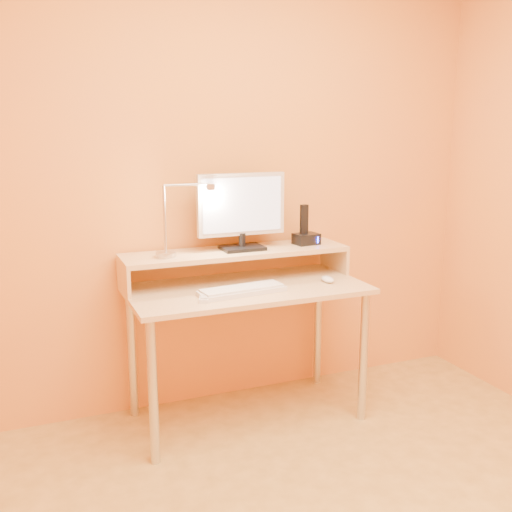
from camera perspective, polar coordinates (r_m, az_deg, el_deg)
name	(u,v)px	position (r m, az deg, el deg)	size (l,w,h in m)	color
wall_back	(225,177)	(3.22, -3.03, 7.62)	(3.00, 0.04, 2.50)	orange
desk_leg_fl	(153,393)	(2.77, -9.85, -12.79)	(0.04, 0.04, 0.69)	silver
desk_leg_fr	(363,357)	(3.16, 10.27, -9.53)	(0.04, 0.04, 0.69)	silver
desk_leg_bl	(132,354)	(3.22, -11.81, -9.17)	(0.04, 0.04, 0.69)	silver
desk_leg_br	(318,327)	(3.56, 5.95, -6.83)	(0.04, 0.04, 0.69)	silver
desk_lower	(247,289)	(3.02, -0.91, -3.17)	(1.20, 0.60, 0.03)	#E9BF8C
shelf_riser_left	(123,278)	(2.99, -12.60, -2.05)	(0.02, 0.30, 0.14)	#E9BF8C
shelf_riser_right	(334,258)	(3.38, 7.53, -0.18)	(0.02, 0.30, 0.14)	#E9BF8C
desk_shelf	(236,252)	(3.12, -1.92, 0.35)	(1.20, 0.30, 0.03)	#E9BF8C
monitor_foot	(242,248)	(3.12, -1.34, 0.79)	(0.22, 0.16, 0.02)	black
monitor_neck	(242,240)	(3.11, -1.34, 1.58)	(0.04, 0.04, 0.07)	black
monitor_panel	(241,204)	(3.09, -1.43, 4.98)	(0.47, 0.04, 0.32)	silver
monitor_back	(240,204)	(3.12, -1.58, 5.03)	(0.43, 0.01, 0.27)	black
monitor_screen	(243,205)	(3.08, -1.30, 4.94)	(0.43, 0.00, 0.28)	silver
lamp_base	(166,255)	(2.97, -8.66, 0.12)	(0.10, 0.10, 0.03)	silver
lamp_post	(165,219)	(2.94, -8.77, 3.50)	(0.01, 0.01, 0.33)	silver
lamp_arm	(187,185)	(2.95, -6.60, 6.82)	(0.01, 0.01, 0.24)	silver
lamp_head	(211,187)	(2.99, -4.36, 6.65)	(0.04, 0.04, 0.03)	silver
lamp_bulb	(211,190)	(2.99, -4.35, 6.34)	(0.03, 0.03, 0.00)	#FFEAC6
phone_dock	(306,239)	(3.27, 4.84, 1.65)	(0.13, 0.10, 0.06)	black
phone_handset	(304,219)	(3.24, 4.64, 3.54)	(0.04, 0.03, 0.16)	black
phone_led	(318,240)	(3.25, 5.96, 1.55)	(0.01, 0.00, 0.04)	#3237FF
keyboard	(242,291)	(2.89, -1.34, -3.38)	(0.43, 0.14, 0.02)	silver
mouse	(328,279)	(3.11, 6.90, -2.23)	(0.05, 0.09, 0.03)	white
remote_control	(205,297)	(2.82, -4.96, -3.92)	(0.04, 0.17, 0.02)	silver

